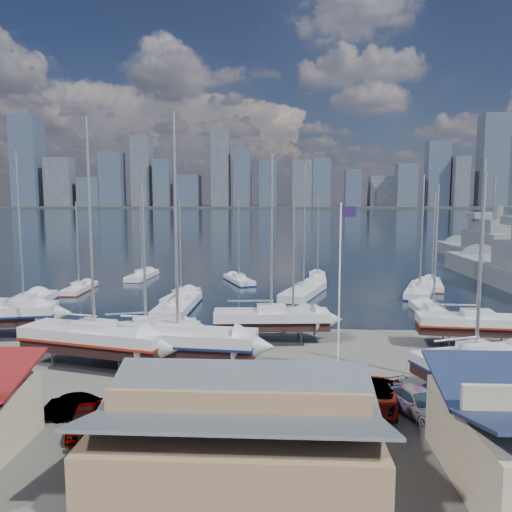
{
  "coord_description": "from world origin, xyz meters",
  "views": [
    {
      "loc": [
        1.93,
        -46.86,
        12.52
      ],
      "look_at": [
        -0.95,
        8.0,
        6.07
      ],
      "focal_mm": 35.0,
      "sensor_mm": 36.0,
      "label": 1
    }
  ],
  "objects": [
    {
      "name": "sailboat_cradle_6",
      "position": [
        18.19,
        -5.36,
        2.05
      ],
      "size": [
        9.84,
        3.5,
        15.62
      ],
      "rotation": [
        0.0,
        0.0,
        -0.08
      ],
      "color": "#2D2D33",
      "rests_on": "ground"
    },
    {
      "name": "sailboat_moored_4",
      "position": [
        -10.47,
        13.11,
        0.32
      ],
      "size": [
        3.51,
        8.76,
        12.86
      ],
      "rotation": [
        0.0,
        0.0,
        1.44
      ],
      "color": "black",
      "rests_on": "water"
    },
    {
      "name": "sailboat_moored_5",
      "position": [
        -4.4,
        25.59,
        0.31
      ],
      "size": [
        5.53,
        8.82,
        12.8
      ],
      "rotation": [
        0.0,
        0.0,
        1.97
      ],
      "color": "black",
      "rests_on": "water"
    },
    {
      "name": "sailboat_moored_1",
      "position": [
        -25.16,
        17.62,
        0.31
      ],
      "size": [
        2.67,
        8.49,
        12.57
      ],
      "rotation": [
        0.0,
        0.0,
        1.61
      ],
      "color": "black",
      "rests_on": "water"
    },
    {
      "name": "sailboat_moored_6",
      "position": [
        3.09,
        2.74,
        0.31
      ],
      "size": [
        5.94,
        8.8,
        12.87
      ],
      "rotation": [
        0.0,
        0.0,
        1.12
      ],
      "color": "black",
      "rests_on": "water"
    },
    {
      "name": "flagpole",
      "position": [
        6.03,
        -12.4,
        7.02
      ],
      "size": [
        1.07,
        0.12,
        12.17
      ],
      "color": "white",
      "rests_on": "ground"
    },
    {
      "name": "sailboat_moored_2",
      "position": [
        -19.73,
        28.59,
        0.32
      ],
      "size": [
        3.12,
        9.27,
        13.78
      ],
      "rotation": [
        0.0,
        0.0,
        1.51
      ],
      "color": "black",
      "rests_on": "water"
    },
    {
      "name": "sailboat_cradle_5",
      "position": [
        14.68,
        -14.46,
        1.98
      ],
      "size": [
        8.98,
        5.24,
        14.16
      ],
      "rotation": [
        0.0,
        0.0,
        0.35
      ],
      "color": "#2D2D33",
      "rests_on": "ground"
    },
    {
      "name": "car_c",
      "position": [
        7.57,
        -18.08,
        0.77
      ],
      "size": [
        3.75,
        5.99,
        1.54
      ],
      "primitive_type": "imported",
      "rotation": [
        0.0,
        0.0,
        -0.23
      ],
      "color": "gray",
      "rests_on": "ground"
    },
    {
      "name": "ground",
      "position": [
        0.0,
        -10.0,
        0.0
      ],
      "size": [
        1400.0,
        1400.0,
        0.0
      ],
      "primitive_type": "plane",
      "color": "#605E59",
      "rests_on": "ground"
    },
    {
      "name": "sailboat_moored_9",
      "position": [
        17.79,
        5.16,
        0.32
      ],
      "size": [
        2.73,
        9.65,
        14.56
      ],
      "rotation": [
        0.0,
        0.0,
        1.57
      ],
      "color": "black",
      "rests_on": "water"
    },
    {
      "name": "car_d",
      "position": [
        9.87,
        -18.78,
        0.73
      ],
      "size": [
        3.9,
        5.44,
        1.46
      ],
      "primitive_type": "imported",
      "rotation": [
        0.0,
        0.0,
        0.41
      ],
      "color": "gray",
      "rests_on": "ground"
    },
    {
      "name": "skyline",
      "position": [
        -7.83,
        553.76,
        39.09
      ],
      "size": [
        639.14,
        43.8,
        107.69
      ],
      "color": "#475166",
      "rests_on": "far_shore"
    },
    {
      "name": "car_a",
      "position": [
        -8.55,
        -21.85,
        0.67
      ],
      "size": [
        2.38,
        4.21,
        1.35
      ],
      "primitive_type": "imported",
      "rotation": [
        0.0,
        0.0,
        0.21
      ],
      "color": "gray",
      "rests_on": "ground"
    },
    {
      "name": "shed_grey",
      "position": [
        0.0,
        -26.0,
        2.15
      ],
      "size": [
        12.6,
        8.4,
        4.17
      ],
      "color": "#8C6B4C",
      "rests_on": "ground"
    },
    {
      "name": "sailboat_cradle_3",
      "position": [
        -5.56,
        -12.12,
        2.19
      ],
      "size": [
        11.7,
        4.4,
        18.28
      ],
      "rotation": [
        0.0,
        0.0,
        -0.11
      ],
      "color": "#2D2D33",
      "rests_on": "ground"
    },
    {
      "name": "sailboat_cradle_1",
      "position": [
        -11.81,
        -11.81,
        2.18
      ],
      "size": [
        11.78,
        5.94,
        18.16
      ],
      "rotation": [
        0.0,
        0.0,
        -0.25
      ],
      "color": "#2D2D33",
      "rests_on": "ground"
    },
    {
      "name": "car_b",
      "position": [
        -9.41,
        -20.25,
        0.65
      ],
      "size": [
        4.06,
        1.78,
        1.3
      ],
      "primitive_type": "imported",
      "rotation": [
        0.0,
        0.0,
        1.68
      ],
      "color": "gray",
      "rests_on": "ground"
    },
    {
      "name": "sailboat_moored_11",
      "position": [
        22.82,
        22.85,
        0.31
      ],
      "size": [
        4.66,
        9.67,
        13.93
      ],
      "rotation": [
        0.0,
        0.0,
        1.34
      ],
      "color": "black",
      "rests_on": "water"
    },
    {
      "name": "sailboat_moored_10",
      "position": [
        19.83,
        17.82,
        0.31
      ],
      "size": [
        6.52,
        11.16,
        16.12
      ],
      "rotation": [
        0.0,
        0.0,
        1.22
      ],
      "color": "black",
      "rests_on": "water"
    },
    {
      "name": "sailboat_cradle_2",
      "position": [
        -8.92,
        -8.41,
        1.95
      ],
      "size": [
        8.48,
        4.43,
        13.53
      ],
      "rotation": [
        0.0,
        0.0,
        0.28
      ],
      "color": "#2D2D33",
      "rests_on": "ground"
    },
    {
      "name": "sailboat_moored_7",
      "position": [
        4.73,
        16.15,
        0.32
      ],
      "size": [
        6.75,
        12.06,
        17.55
      ],
      "rotation": [
        0.0,
        0.0,
        1.25
      ],
      "color": "black",
      "rests_on": "water"
    },
    {
      "name": "far_shore",
      "position": [
        0.0,
        560.0,
        1.1
      ],
      "size": [
        1400.0,
        80.0,
        2.2
      ],
      "primitive_type": "cube",
      "color": "#2D332D",
      "rests_on": "ground"
    },
    {
      "name": "sailboat_moored_3",
      "position": [
        -9.62,
        7.15,
        0.31
      ],
      "size": [
        3.56,
        12.08,
        17.98
      ],
      "rotation": [
        0.0,
        0.0,
        1.55
      ],
      "color": "black",
      "rests_on": "water"
    },
    {
      "name": "sailboat_cradle_4",
      "position": [
        1.05,
        -4.61,
        2.08
      ],
      "size": [
        10.09,
        3.55,
        16.16
      ],
      "rotation": [
        0.0,
        0.0,
        0.08
      ],
      "color": "#2D2D33",
      "rests_on": "ground"
    },
    {
      "name": "sailboat_moored_8",
      "position": [
        7.32,
        28.08,
        0.31
      ],
      "size": [
        2.95,
        8.93,
        13.17
      ],
      "rotation": [
        0.0,
        0.0,
        1.52
      ],
      "color": "black",
      "rests_on": "water"
    },
    {
      "name": "naval_ship_west",
      "position": [
        41.16,
        48.22,
        1.66
      ],
      "size": [
        7.7,
        45.93,
        18.13
      ],
      "rotation": [
        0.0,
        0.0,
        1.56
      ],
      "color": "slate",
      "rests_on": "water"
    },
    {
      "name": "sailboat_moored_0",
      "position": [
        -26.92,
        6.52,
        0.31
      ],
      "size": [
        4.8,
        12.63,
        18.43
      ],
      "rotation": [
        0.0,
        0.0,
        1.68
      ],
      "color": "black",
      "rests_on": "water"
    },
    {
      "name": "water",
      "position": [
        0.0,
        300.0,
        -0.15
      ],
      "size": [
        1400.0,
        600.0,
        0.4
      ],
      "primitive_type": "cube",
      "color": "#182938",
      "rests_on": "ground"
    }
  ]
}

